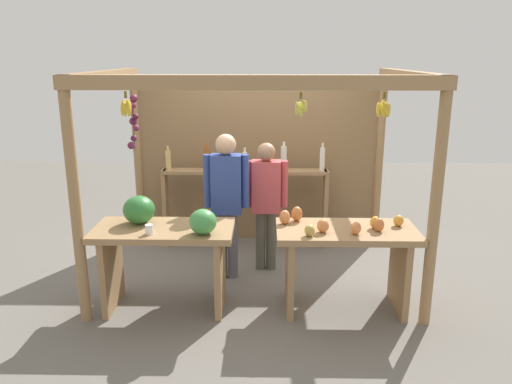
# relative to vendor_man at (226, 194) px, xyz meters

# --- Properties ---
(ground_plane) EXTENTS (12.00, 12.00, 0.00)m
(ground_plane) POSITION_rel_vendor_man_xyz_m (0.32, 0.14, -0.96)
(ground_plane) COLOR slate
(ground_plane) RESTS_ON ground
(market_stall) EXTENTS (3.24, 2.30, 2.23)m
(market_stall) POSITION_rel_vendor_man_xyz_m (0.31, 0.63, 0.36)
(market_stall) COLOR #99754C
(market_stall) RESTS_ON ground
(fruit_counter_left) EXTENTS (1.31, 0.67, 1.09)m
(fruit_counter_left) POSITION_rel_vendor_man_xyz_m (-0.55, -0.68, -0.28)
(fruit_counter_left) COLOR #99754C
(fruit_counter_left) RESTS_ON ground
(fruit_counter_right) EXTENTS (1.31, 0.64, 0.96)m
(fruit_counter_right) POSITION_rel_vendor_man_xyz_m (1.16, -0.68, -0.35)
(fruit_counter_right) COLOR #99754C
(fruit_counter_right) RESTS_ON ground
(bottle_shelf_unit) EXTENTS (2.08, 0.22, 1.36)m
(bottle_shelf_unit) POSITION_rel_vendor_man_xyz_m (0.16, 0.96, -0.17)
(bottle_shelf_unit) COLOR #99754C
(bottle_shelf_unit) RESTS_ON ground
(vendor_man) EXTENTS (0.48, 0.22, 1.60)m
(vendor_man) POSITION_rel_vendor_man_xyz_m (0.00, 0.00, 0.00)
(vendor_man) COLOR #56575E
(vendor_man) RESTS_ON ground
(vendor_woman) EXTENTS (0.48, 0.20, 1.47)m
(vendor_woman) POSITION_rel_vendor_man_xyz_m (0.42, 0.23, -0.09)
(vendor_woman) COLOR #4F4E40
(vendor_woman) RESTS_ON ground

